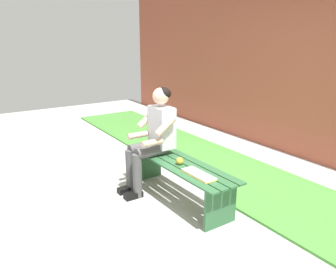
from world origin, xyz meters
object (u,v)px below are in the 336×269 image
Objects in this scene: bench_near at (179,171)px; book_open at (199,175)px; apple at (180,161)px; person_seated at (153,135)px.

book_open reaches higher than bench_near.
bench_near is 0.46m from book_open.
bench_near is 20.05× the size of apple.
apple is (-0.47, -0.06, -0.19)m from person_seated.
apple is 0.20× the size of book_open.
apple reaches higher than bench_near.
apple is at bearing 150.53° from bench_near.
person_seated is 0.86m from book_open.
book_open is at bearing 177.62° from apple.
book_open is (-0.43, 0.06, 0.12)m from bench_near.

